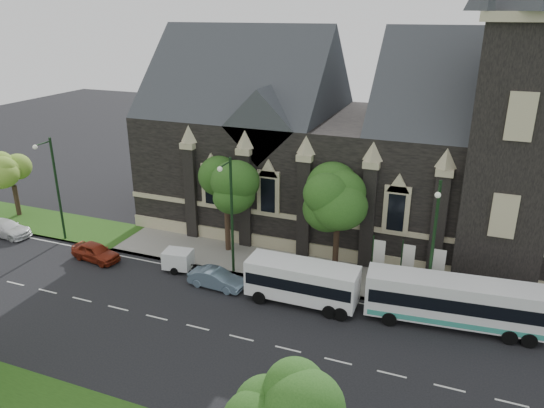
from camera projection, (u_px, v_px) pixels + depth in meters
The scene contains 18 objects.
ground at pixel (241, 338), 31.04m from camera, with size 160.00×160.00×0.00m, color black.
sidewalk at pixel (293, 268), 39.28m from camera, with size 80.00×5.00×0.15m, color gray.
museum at pixel (390, 143), 42.72m from camera, with size 40.00×17.70×29.90m.
tree_walk_right at pixel (342, 198), 37.19m from camera, with size 4.08×4.08×7.80m.
tree_walk_left at pixel (230, 184), 40.30m from camera, with size 3.91×3.91×7.64m.
tree_walk_far at pixel (14, 170), 47.77m from camera, with size 3.40×3.40×6.28m.
street_lamp_near at pixel (433, 241), 31.97m from camera, with size 0.36×1.88×9.00m.
street_lamp_mid at pixel (230, 210), 36.76m from camera, with size 0.36×1.88×9.00m.
street_lamp_far at pixel (55, 184), 42.24m from camera, with size 0.36×1.88×9.00m.
banner_flag_left at pixel (376, 257), 35.87m from camera, with size 0.90×0.10×4.00m.
banner_flag_center at pixel (405, 262), 35.19m from camera, with size 0.90×0.10×4.00m.
banner_flag_right at pixel (436, 267), 34.50m from camera, with size 0.90×0.10×4.00m.
tour_coach at pixel (454, 301), 31.72m from camera, with size 10.89×3.34×3.13m.
shuttle_bus at pixel (302, 281), 34.24m from camera, with size 7.49×2.67×2.88m.
box_trailer at pixel (178, 259), 38.83m from camera, with size 3.07×1.81×1.59m.
sedan at pixel (216, 279), 36.49m from camera, with size 1.43×4.10×1.35m, color gray.
car_far_red at pixel (96, 252), 40.44m from camera, with size 1.67×4.16×1.42m, color maroon.
car_far_white at pixel (6, 228), 44.85m from camera, with size 1.94×4.77×1.38m, color white.
Camera 1 is at (11.29, -23.64, 18.61)m, focal length 33.96 mm.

